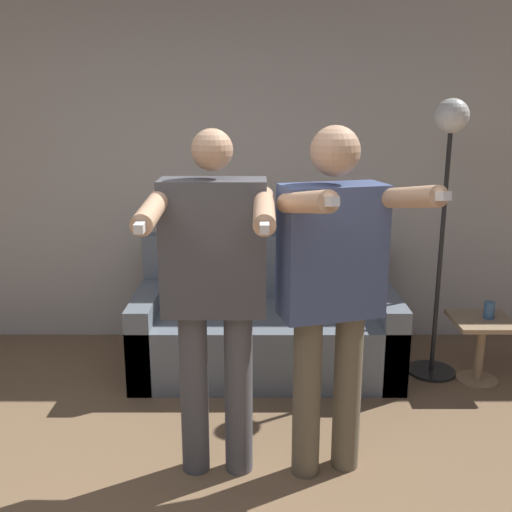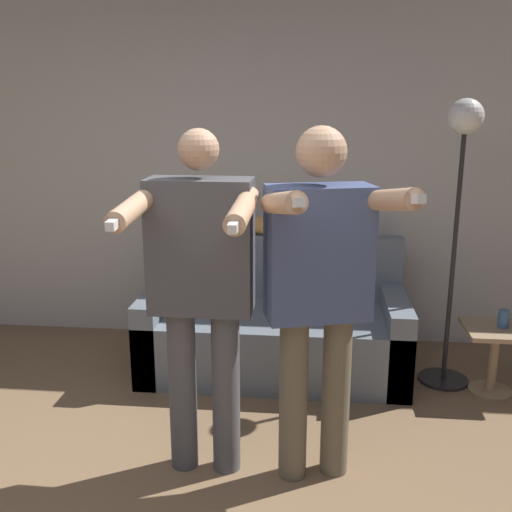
{
  "view_description": "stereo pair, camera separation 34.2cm",
  "coord_description": "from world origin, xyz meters",
  "px_view_note": "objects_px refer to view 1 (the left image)",
  "views": [
    {
      "loc": [
        0.41,
        -1.83,
        1.85
      ],
      "look_at": [
        0.42,
        1.48,
        0.98
      ],
      "focal_mm": 42.0,
      "sensor_mm": 36.0,
      "label": 1
    },
    {
      "loc": [
        0.75,
        -1.81,
        1.85
      ],
      "look_at": [
        0.42,
        1.48,
        0.98
      ],
      "focal_mm": 42.0,
      "sensor_mm": 36.0,
      "label": 2
    }
  ],
  "objects_px": {
    "cat": "(256,224)",
    "cup": "(489,310)",
    "couch": "(265,329)",
    "floor_lamp": "(446,175)",
    "side_table": "(480,337)",
    "person_right": "(332,280)",
    "person_left": "(214,283)"
  },
  "relations": [
    {
      "from": "person_left",
      "to": "cup",
      "type": "bearing_deg",
      "value": 31.08
    },
    {
      "from": "cat",
      "to": "floor_lamp",
      "type": "distance_m",
      "value": 1.36
    },
    {
      "from": "person_right",
      "to": "cat",
      "type": "bearing_deg",
      "value": 87.02
    },
    {
      "from": "couch",
      "to": "side_table",
      "type": "height_order",
      "value": "couch"
    },
    {
      "from": "couch",
      "to": "side_table",
      "type": "relative_size",
      "value": 4.03
    },
    {
      "from": "person_right",
      "to": "person_left",
      "type": "bearing_deg",
      "value": 164.34
    },
    {
      "from": "couch",
      "to": "cup",
      "type": "xyz_separation_m",
      "value": [
        1.47,
        -0.22,
        0.22
      ]
    },
    {
      "from": "person_left",
      "to": "cup",
      "type": "distance_m",
      "value": 2.08
    },
    {
      "from": "couch",
      "to": "person_right",
      "type": "bearing_deg",
      "value": -76.89
    },
    {
      "from": "side_table",
      "to": "cup",
      "type": "xyz_separation_m",
      "value": [
        0.04,
        0.02,
        0.19
      ]
    },
    {
      "from": "couch",
      "to": "cat",
      "type": "bearing_deg",
      "value": 101.6
    },
    {
      "from": "couch",
      "to": "floor_lamp",
      "type": "distance_m",
      "value": 1.59
    },
    {
      "from": "couch",
      "to": "cup",
      "type": "height_order",
      "value": "couch"
    },
    {
      "from": "cat",
      "to": "floor_lamp",
      "type": "bearing_deg",
      "value": -19.22
    },
    {
      "from": "cat",
      "to": "cup",
      "type": "bearing_deg",
      "value": -19.26
    },
    {
      "from": "couch",
      "to": "cat",
      "type": "distance_m",
      "value": 0.76
    },
    {
      "from": "person_right",
      "to": "cup",
      "type": "bearing_deg",
      "value": 25.28
    },
    {
      "from": "person_left",
      "to": "cat",
      "type": "distance_m",
      "value": 1.58
    },
    {
      "from": "person_right",
      "to": "couch",
      "type": "bearing_deg",
      "value": 87.33
    },
    {
      "from": "couch",
      "to": "floor_lamp",
      "type": "bearing_deg",
      "value": -5.23
    },
    {
      "from": "person_right",
      "to": "floor_lamp",
      "type": "bearing_deg",
      "value": 37.04
    },
    {
      "from": "side_table",
      "to": "cup",
      "type": "relative_size",
      "value": 3.95
    },
    {
      "from": "cat",
      "to": "floor_lamp",
      "type": "height_order",
      "value": "floor_lamp"
    },
    {
      "from": "floor_lamp",
      "to": "person_left",
      "type": "bearing_deg",
      "value": -141.28
    },
    {
      "from": "couch",
      "to": "person_left",
      "type": "bearing_deg",
      "value": -102.16
    },
    {
      "from": "person_left",
      "to": "cup",
      "type": "relative_size",
      "value": 15.29
    },
    {
      "from": "person_right",
      "to": "cup",
      "type": "xyz_separation_m",
      "value": [
        1.18,
        1.03,
        -0.52
      ]
    },
    {
      "from": "couch",
      "to": "side_table",
      "type": "xyz_separation_m",
      "value": [
        1.43,
        -0.23,
        0.03
      ]
    },
    {
      "from": "person_right",
      "to": "side_table",
      "type": "distance_m",
      "value": 1.68
    },
    {
      "from": "person_right",
      "to": "side_table",
      "type": "height_order",
      "value": "person_right"
    },
    {
      "from": "cup",
      "to": "person_left",
      "type": "bearing_deg",
      "value": -149.37
    },
    {
      "from": "side_table",
      "to": "person_right",
      "type": "bearing_deg",
      "value": -138.38
    }
  ]
}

